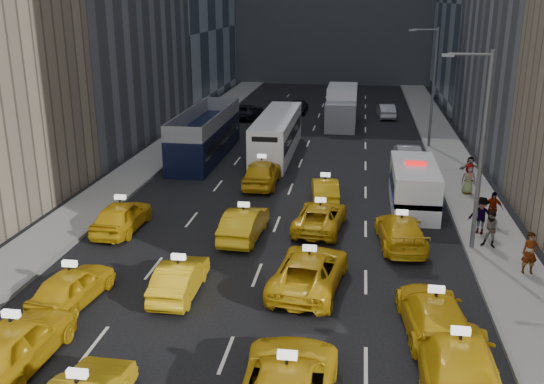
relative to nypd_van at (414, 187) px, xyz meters
The scene contains 33 objects.
sidewalk_west 19.09m from the nypd_van, 157.05° to the left, with size 3.00×90.00×0.15m, color gray.
sidewalk_east 8.27m from the nypd_van, 65.06° to the left, with size 3.00×90.00×0.15m, color gray.
curb_west 17.76m from the nypd_van, 155.22° to the left, with size 0.15×90.00×0.18m, color slate.
curb_east 7.77m from the nypd_van, 74.90° to the left, with size 0.15×90.00×0.18m, color slate.
streetlight_near 7.03m from the nypd_van, 69.01° to the right, with size 2.15×0.22×9.00m.
streetlight_far 15.05m from the nypd_van, 81.58° to the left, with size 2.15×0.22×9.00m.
taxi_4 21.75m from the nypd_van, 127.93° to the right, with size 1.94×4.82×1.64m, color gold.
taxi_7 16.20m from the nypd_van, 89.69° to the right, with size 2.32×5.70×1.65m, color gold.
taxi_8 18.76m from the nypd_van, 136.14° to the right, with size 1.67×4.16×1.42m, color gold.
taxi_9 15.21m from the nypd_van, 129.83° to the right, with size 1.44×4.12×1.36m, color gold.
taxi_10 11.50m from the nypd_van, 114.65° to the right, with size 2.50×5.42×1.51m, color gold.
taxi_11 13.27m from the nypd_van, 91.15° to the right, with size 2.07×5.09×1.48m, color gold.
taxi_12 15.55m from the nypd_van, 158.96° to the right, with size 1.82×4.51×1.54m, color gold.
taxi_13 10.08m from the nypd_van, 145.96° to the right, with size 1.57×4.51×1.49m, color gold.
taxi_14 6.26m from the nypd_van, 140.54° to the right, with size 2.20×4.77×1.33m, color gold.
taxi_15 5.60m from the nypd_van, 99.92° to the right, with size 2.00×4.92×1.43m, color gold.
taxi_16 9.32m from the nypd_van, 162.14° to the left, with size 1.96×4.86×1.66m, color gold.
taxi_17 4.91m from the nypd_van, behind, with size 1.40×4.03×1.33m, color gold.
nypd_van is the anchor object (origin of this frame).
double_decker 16.72m from the nypd_van, 146.85° to the left, with size 3.01×11.69×3.38m.
city_bus 13.93m from the nypd_van, 130.32° to the left, with size 2.54×11.52×2.97m.
box_truck 22.33m from the nypd_van, 102.23° to the left, with size 3.08×7.72×3.46m.
misc_car_0 8.92m from the nypd_van, 88.36° to the left, with size 1.57×4.49×1.48m, color #9D9EA4.
misc_car_1 27.66m from the nypd_van, 119.73° to the left, with size 2.21×4.80×1.33m, color black.
misc_car_2 30.60m from the nypd_van, 99.82° to the left, with size 2.04×5.03×1.46m, color slate.
misc_car_3 29.14m from the nypd_van, 108.40° to the left, with size 1.68×4.16×1.42m, color black.
misc_car_4 26.25m from the nypd_van, 91.38° to the left, with size 1.44×4.12×1.36m, color #ADAFB5.
pedestrian_0 9.05m from the nypd_van, 63.11° to the right, with size 0.65×0.43×1.80m, color gray.
pedestrian_1 6.27m from the nypd_van, 60.62° to the right, with size 0.85×0.47×1.74m, color gray.
pedestrian_2 4.75m from the nypd_van, 52.32° to the right, with size 1.19×0.49×1.84m, color gray.
pedestrian_3 4.41m from the nypd_van, 33.24° to the right, with size 1.00×0.46×1.71m, color gray.
pedestrian_4 4.24m from the nypd_van, 38.54° to the left, with size 0.87×0.47×1.78m, color gray.
pedestrian_5 6.51m from the nypd_van, 54.07° to the left, with size 1.43×0.41×1.54m, color gray.
Camera 1 is at (3.96, -14.69, 11.09)m, focal length 40.00 mm.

